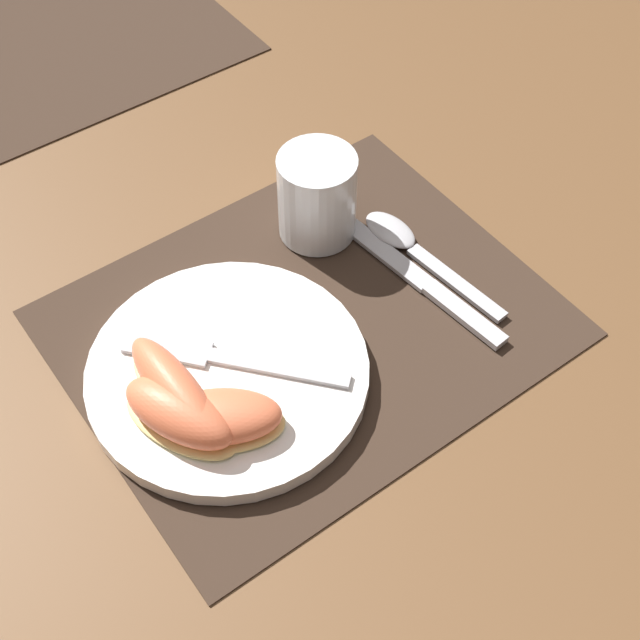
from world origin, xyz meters
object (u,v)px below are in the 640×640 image
(knife, at_px, (415,276))
(citrus_wedge_2, at_px, (220,418))
(spoon, at_px, (407,244))
(fork, at_px, (219,357))
(plate, at_px, (228,373))
(citrus_wedge_1, at_px, (180,415))
(citrus_wedge_0, at_px, (176,393))
(juice_glass, at_px, (317,200))

(knife, relative_size, citrus_wedge_2, 1.96)
(spoon, xyz_separation_m, fork, (-0.23, -0.02, 0.01))
(plate, xyz_separation_m, fork, (-0.00, 0.01, 0.01))
(spoon, bearing_deg, citrus_wedge_1, -168.93)
(plate, xyz_separation_m, citrus_wedge_0, (-0.05, -0.01, 0.03))
(spoon, distance_m, citrus_wedge_1, 0.29)
(spoon, height_order, fork, fork)
(knife, xyz_separation_m, citrus_wedge_0, (-0.26, -0.00, 0.03))
(plate, height_order, citrus_wedge_1, citrus_wedge_1)
(plate, height_order, fork, fork)
(plate, relative_size, spoon, 1.37)
(plate, height_order, juice_glass, juice_glass)
(plate, relative_size, citrus_wedge_2, 2.08)
(spoon, height_order, citrus_wedge_2, citrus_wedge_2)
(spoon, relative_size, fork, 1.08)
(citrus_wedge_2, bearing_deg, knife, 9.42)
(spoon, xyz_separation_m, citrus_wedge_0, (-0.28, -0.04, 0.03))
(citrus_wedge_1, bearing_deg, spoon, 11.07)
(fork, bearing_deg, knife, -5.41)
(plate, bearing_deg, juice_glass, 30.68)
(citrus_wedge_1, bearing_deg, fork, 33.33)
(citrus_wedge_0, bearing_deg, juice_glass, 26.11)
(plate, bearing_deg, citrus_wedge_2, -126.99)
(plate, height_order, citrus_wedge_0, citrus_wedge_0)
(knife, xyz_separation_m, citrus_wedge_2, (-0.24, -0.04, 0.03))
(citrus_wedge_1, bearing_deg, citrus_wedge_0, 67.05)
(fork, xyz_separation_m, citrus_wedge_0, (-0.05, -0.02, 0.02))
(spoon, xyz_separation_m, citrus_wedge_2, (-0.26, -0.08, 0.03))
(juice_glass, bearing_deg, spoon, -51.63)
(citrus_wedge_2, bearing_deg, citrus_wedge_1, 141.77)
(plate, height_order, spoon, plate)
(citrus_wedge_1, bearing_deg, juice_glass, 29.06)
(fork, height_order, citrus_wedge_1, citrus_wedge_1)
(juice_glass, xyz_separation_m, fork, (-0.17, -0.09, -0.02))
(juice_glass, height_order, fork, juice_glass)
(fork, bearing_deg, citrus_wedge_0, -158.41)
(juice_glass, distance_m, citrus_wedge_1, 0.26)
(juice_glass, xyz_separation_m, citrus_wedge_1, (-0.23, -0.13, -0.01))
(juice_glass, relative_size, citrus_wedge_0, 0.68)
(juice_glass, distance_m, citrus_wedge_2, 0.25)
(juice_glass, height_order, citrus_wedge_2, juice_glass)
(fork, bearing_deg, citrus_wedge_1, -146.67)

